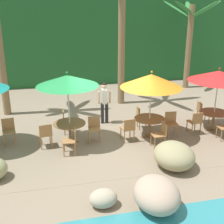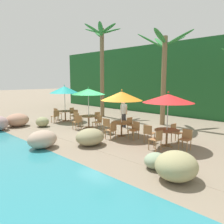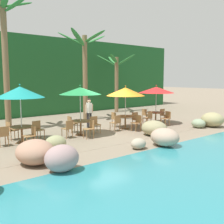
{
  "view_description": "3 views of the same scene",
  "coord_description": "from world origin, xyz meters",
  "px_view_note": "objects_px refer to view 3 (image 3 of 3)",
  "views": [
    {
      "loc": [
        -2.04,
        -9.48,
        4.57
      ],
      "look_at": [
        0.11,
        -0.06,
        1.06
      ],
      "focal_mm": 47.65,
      "sensor_mm": 36.0,
      "label": 1
    },
    {
      "loc": [
        8.69,
        -8.47,
        2.9
      ],
      "look_at": [
        0.12,
        0.59,
        1.07
      ],
      "focal_mm": 34.5,
      "sensor_mm": 36.0,
      "label": 2
    },
    {
      "loc": [
        -8.28,
        -11.12,
        2.86
      ],
      "look_at": [
        0.67,
        0.07,
        1.02
      ],
      "focal_mm": 42.31,
      "sensor_mm": 36.0,
      "label": 3
    }
  ],
  "objects_px": {
    "chair_orange_left": "(116,122)",
    "chair_red_right": "(167,117)",
    "chair_green_left": "(68,128)",
    "palm_tree_second": "(85,62)",
    "umbrella_green": "(80,91)",
    "chair_red_seaward": "(164,115)",
    "chair_orange_right": "(137,122)",
    "waiter_in_white": "(89,111)",
    "dining_table_teal": "(22,129)",
    "chair_teal_seaward": "(38,129)",
    "chair_teal_inland": "(11,129)",
    "chair_orange_inland": "(115,118)",
    "chair_green_inland": "(71,123)",
    "dining_table_green": "(81,123)",
    "palm_tree_nearest": "(4,42)",
    "dining_table_red": "(156,114)",
    "chair_green_seaward": "(95,123)",
    "dining_table_orange": "(125,118)",
    "chair_green_right": "(90,128)",
    "chair_teal_right": "(31,134)",
    "umbrella_teal": "(20,92)",
    "umbrella_red": "(156,90)",
    "chair_teal_left": "(3,135)",
    "umbrella_orange": "(125,92)",
    "palm_tree_third": "(117,74)",
    "chair_red_left": "(148,117)",
    "chair_red_inland": "(146,114)"
  },
  "relations": [
    {
      "from": "chair_orange_left",
      "to": "chair_red_right",
      "type": "height_order",
      "value": "same"
    },
    {
      "from": "chair_green_left",
      "to": "palm_tree_second",
      "type": "distance_m",
      "value": 6.5
    },
    {
      "from": "umbrella_green",
      "to": "chair_red_seaward",
      "type": "bearing_deg",
      "value": -0.27
    },
    {
      "from": "chair_orange_right",
      "to": "waiter_in_white",
      "type": "relative_size",
      "value": 0.51
    },
    {
      "from": "dining_table_teal",
      "to": "chair_teal_seaward",
      "type": "height_order",
      "value": "chair_teal_seaward"
    },
    {
      "from": "chair_teal_inland",
      "to": "chair_orange_inland",
      "type": "height_order",
      "value": "same"
    },
    {
      "from": "umbrella_green",
      "to": "palm_tree_second",
      "type": "height_order",
      "value": "palm_tree_second"
    },
    {
      "from": "chair_green_inland",
      "to": "umbrella_green",
      "type": "bearing_deg",
      "value": -87.24
    },
    {
      "from": "chair_teal_inland",
      "to": "dining_table_green",
      "type": "height_order",
      "value": "chair_teal_inland"
    },
    {
      "from": "chair_green_left",
      "to": "chair_orange_left",
      "type": "relative_size",
      "value": 1.0
    },
    {
      "from": "dining_table_green",
      "to": "palm_tree_nearest",
      "type": "height_order",
      "value": "palm_tree_nearest"
    },
    {
      "from": "dining_table_red",
      "to": "chair_green_seaward",
      "type": "bearing_deg",
      "value": 178.66
    },
    {
      "from": "chair_orange_left",
      "to": "chair_orange_inland",
      "type": "bearing_deg",
      "value": 52.64
    },
    {
      "from": "umbrella_green",
      "to": "dining_table_orange",
      "type": "bearing_deg",
      "value": -3.58
    },
    {
      "from": "chair_green_right",
      "to": "chair_teal_seaward",
      "type": "bearing_deg",
      "value": 147.27
    },
    {
      "from": "chair_green_right",
      "to": "chair_orange_right",
      "type": "height_order",
      "value": "same"
    },
    {
      "from": "dining_table_green",
      "to": "waiter_in_white",
      "type": "relative_size",
      "value": 0.65
    },
    {
      "from": "chair_teal_right",
      "to": "chair_green_left",
      "type": "bearing_deg",
      "value": 10.94
    },
    {
      "from": "umbrella_teal",
      "to": "chair_green_inland",
      "type": "xyz_separation_m",
      "value": [
        2.85,
        0.6,
        -1.74
      ]
    },
    {
      "from": "chair_teal_inland",
      "to": "chair_green_seaward",
      "type": "height_order",
      "value": "same"
    },
    {
      "from": "umbrella_teal",
      "to": "umbrella_red",
      "type": "height_order",
      "value": "umbrella_teal"
    },
    {
      "from": "chair_teal_right",
      "to": "palm_tree_nearest",
      "type": "height_order",
      "value": "palm_tree_nearest"
    },
    {
      "from": "umbrella_teal",
      "to": "chair_teal_inland",
      "type": "height_order",
      "value": "umbrella_teal"
    },
    {
      "from": "dining_table_red",
      "to": "chair_red_right",
      "type": "height_order",
      "value": "chair_red_right"
    },
    {
      "from": "chair_teal_left",
      "to": "umbrella_orange",
      "type": "distance_m",
      "value": 6.77
    },
    {
      "from": "chair_red_seaward",
      "to": "umbrella_red",
      "type": "bearing_deg",
      "value": -174.24
    },
    {
      "from": "umbrella_teal",
      "to": "palm_tree_nearest",
      "type": "height_order",
      "value": "palm_tree_nearest"
    },
    {
      "from": "umbrella_teal",
      "to": "chair_green_right",
      "type": "xyz_separation_m",
      "value": [
        2.88,
        -1.11,
        -1.74
      ]
    },
    {
      "from": "chair_orange_left",
      "to": "palm_tree_nearest",
      "type": "bearing_deg",
      "value": 138.8
    },
    {
      "from": "chair_teal_right",
      "to": "chair_orange_right",
      "type": "xyz_separation_m",
      "value": [
        5.74,
        -0.43,
        0.0
      ]
    },
    {
      "from": "umbrella_orange",
      "to": "palm_tree_nearest",
      "type": "height_order",
      "value": "palm_tree_nearest"
    },
    {
      "from": "chair_teal_inland",
      "to": "chair_teal_left",
      "type": "relative_size",
      "value": 1.0
    },
    {
      "from": "chair_teal_seaward",
      "to": "chair_teal_left",
      "type": "xyz_separation_m",
      "value": [
        -1.67,
        -0.36,
        0.0
      ]
    },
    {
      "from": "umbrella_green",
      "to": "chair_orange_right",
      "type": "xyz_separation_m",
      "value": [
        2.94,
        -1.03,
        -1.72
      ]
    },
    {
      "from": "chair_orange_right",
      "to": "palm_tree_third",
      "type": "distance_m",
      "value": 8.66
    },
    {
      "from": "chair_red_left",
      "to": "chair_teal_left",
      "type": "bearing_deg",
      "value": 177.27
    },
    {
      "from": "chair_green_right",
      "to": "palm_tree_second",
      "type": "height_order",
      "value": "palm_tree_second"
    },
    {
      "from": "umbrella_teal",
      "to": "chair_teal_inland",
      "type": "xyz_separation_m",
      "value": [
        -0.22,
        0.83,
        -1.74
      ]
    },
    {
      "from": "chair_teal_left",
      "to": "chair_teal_seaward",
      "type": "bearing_deg",
      "value": 12.09
    },
    {
      "from": "chair_green_seaward",
      "to": "palm_tree_third",
      "type": "xyz_separation_m",
      "value": [
        6.42,
        5.97,
        2.71
      ]
    },
    {
      "from": "chair_teal_seaward",
      "to": "chair_teal_right",
      "type": "height_order",
      "value": "same"
    },
    {
      "from": "umbrella_green",
      "to": "palm_tree_third",
      "type": "distance_m",
      "value": 9.46
    },
    {
      "from": "chair_red_left",
      "to": "umbrella_green",
      "type": "bearing_deg",
      "value": 176.39
    },
    {
      "from": "chair_teal_right",
      "to": "umbrella_orange",
      "type": "height_order",
      "value": "umbrella_orange"
    },
    {
      "from": "waiter_in_white",
      "to": "palm_tree_third",
      "type": "bearing_deg",
      "value": 37.71
    },
    {
      "from": "chair_red_seaward",
      "to": "chair_red_left",
      "type": "xyz_separation_m",
      "value": [
        -1.69,
        -0.26,
        0.0
      ]
    },
    {
      "from": "palm_tree_second",
      "to": "waiter_in_white",
      "type": "xyz_separation_m",
      "value": [
        -1.3,
        -2.42,
        -2.92
      ]
    },
    {
      "from": "umbrella_green",
      "to": "chair_red_inland",
      "type": "bearing_deg",
      "value": 7.78
    },
    {
      "from": "chair_green_left",
      "to": "chair_red_inland",
      "type": "distance_m",
      "value": 6.31
    },
    {
      "from": "chair_red_inland",
      "to": "umbrella_green",
      "type": "bearing_deg",
      "value": -172.22
    }
  ]
}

